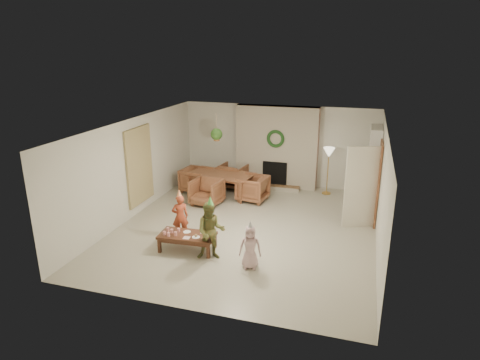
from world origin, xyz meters
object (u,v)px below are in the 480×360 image
at_px(dining_chair_right, 253,188).
at_px(child_plaid, 211,231).
at_px(dining_chair_near, 207,192).
at_px(dining_chair_far, 233,176).
at_px(coffee_table_top, 187,235).
at_px(dining_table, 220,185).
at_px(child_pink, 250,247).
at_px(dining_chair_left, 196,180).
at_px(child_red, 180,217).

relative_size(dining_chair_right, child_plaid, 0.65).
bearing_deg(dining_chair_near, dining_chair_far, 90.00).
bearing_deg(dining_chair_far, child_plaid, 110.32).
height_order(dining_chair_near, child_plaid, child_plaid).
distance_m(dining_chair_right, coffee_table_top, 3.37).
bearing_deg(dining_table, coffee_table_top, -74.22).
bearing_deg(dining_chair_far, child_pink, 119.83).
bearing_deg(coffee_table_top, child_pink, -16.13).
xyz_separation_m(dining_table, dining_chair_left, (-0.81, 0.11, 0.03)).
relative_size(dining_chair_far, child_plaid, 0.65).
distance_m(dining_chair_far, coffee_table_top, 4.29).
height_order(dining_chair_right, coffee_table_top, dining_chair_right).
relative_size(dining_chair_near, dining_chair_right, 1.00).
bearing_deg(dining_chair_near, dining_table, 90.00).
bearing_deg(child_pink, dining_chair_left, 111.61).
xyz_separation_m(dining_chair_far, dining_chair_right, (0.90, -0.96, 0.00)).
bearing_deg(child_red, coffee_table_top, 95.41).
height_order(dining_chair_left, dining_chair_right, same).
relative_size(dining_chair_left, coffee_table_top, 0.67).
xyz_separation_m(dining_chair_far, child_plaid, (0.98, -4.47, 0.25)).
height_order(dining_chair_left, coffee_table_top, dining_chair_left).
height_order(dining_table, dining_chair_far, dining_chair_far).
height_order(dining_chair_far, dining_chair_left, same).
distance_m(coffee_table_top, child_red, 0.69).
distance_m(child_plaid, child_pink, 0.90).
xyz_separation_m(dining_chair_near, coffee_table_top, (0.59, -2.65, -0.02)).
xyz_separation_m(dining_chair_left, child_pink, (2.78, -3.91, 0.08)).
distance_m(dining_table, dining_chair_near, 0.82).
bearing_deg(dining_chair_right, dining_chair_far, -128.66).
distance_m(dining_chair_far, dining_chair_left, 1.16).
xyz_separation_m(dining_chair_right, child_pink, (0.95, -3.65, 0.08)).
bearing_deg(dining_chair_near, child_red, -76.96).
relative_size(dining_chair_near, child_pink, 0.90).
distance_m(dining_chair_far, dining_chair_right, 1.31).
height_order(dining_chair_right, child_red, child_red).
height_order(dining_chair_left, child_plaid, child_plaid).
xyz_separation_m(dining_table, dining_chair_right, (1.02, -0.14, 0.03)).
xyz_separation_m(dining_chair_left, child_red, (0.89, -3.05, 0.15)).
height_order(coffee_table_top, child_plaid, child_plaid).
bearing_deg(child_plaid, dining_chair_right, 73.46).
height_order(dining_chair_near, dining_chair_left, same).
relative_size(dining_chair_far, coffee_table_top, 0.67).
bearing_deg(child_red, child_plaid, 113.04).
bearing_deg(child_red, dining_table, -120.18).
bearing_deg(coffee_table_top, dining_chair_far, 91.27).
bearing_deg(child_red, dining_chair_far, -122.24).
relative_size(dining_chair_far, child_pink, 0.90).
xyz_separation_m(dining_chair_near, child_red, (0.19, -2.12, 0.15)).
xyz_separation_m(dining_table, coffee_table_top, (0.47, -3.46, 0.01)).
distance_m(coffee_table_top, child_pink, 1.53).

